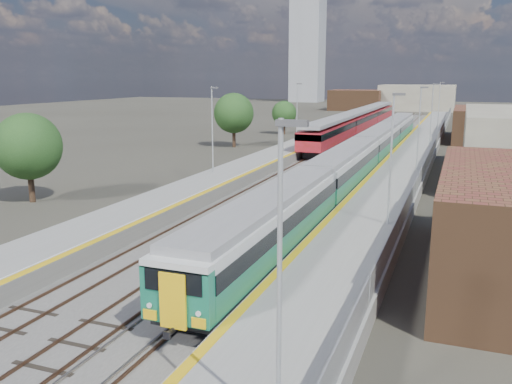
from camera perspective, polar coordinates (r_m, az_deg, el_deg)
The scene contains 11 objects.
ground at distance 60.63m, azimuth 10.84°, elevation 2.97°, with size 320.00×320.00×0.00m, color #47443A.
ballast_bed at distance 63.46m, azimuth 9.24°, elevation 3.46°, with size 10.50×155.00×0.06m, color #565451.
tracks at distance 64.97m, azimuth 10.06°, elevation 3.70°, with size 8.96×160.00×0.17m.
platform_right at distance 62.34m, azimuth 16.05°, elevation 3.46°, with size 4.70×155.00×8.52m.
platform_left at distance 65.06m, azimuth 3.36°, elevation 4.24°, with size 4.30×155.00×8.52m.
buildings at distance 150.32m, azimuth 10.15°, elevation 12.42°, with size 72.00×185.50×40.00m.
green_train at distance 54.21m, azimuth 11.36°, elevation 4.14°, with size 2.72×75.86×3.00m.
red_train at distance 90.26m, azimuth 10.77°, elevation 7.38°, with size 3.07×62.18×3.87m.
tree_a at distance 43.92m, azimuth -22.88°, elevation 4.44°, with size 4.99×4.99×6.76m.
tree_b at distance 73.06m, azimuth -2.35°, elevation 8.29°, with size 5.34×5.34×7.23m.
tree_c at distance 89.77m, azimuth 2.98°, elevation 8.28°, with size 4.03×4.03×5.46m.
Camera 1 is at (10.21, -9.02, 9.39)m, focal length 38.00 mm.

